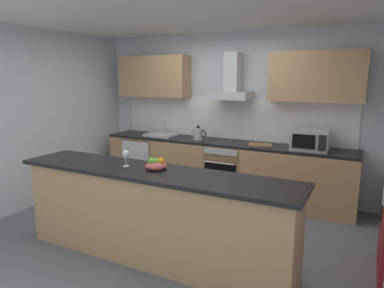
% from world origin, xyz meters
% --- Properties ---
extents(ground, '(5.61, 4.52, 0.02)m').
position_xyz_m(ground, '(0.00, 0.00, -0.01)').
color(ground, slate).
extents(ceiling, '(5.61, 4.52, 0.02)m').
position_xyz_m(ceiling, '(0.00, 0.00, 2.61)').
color(ceiling, white).
extents(wall_back, '(5.61, 0.12, 2.60)m').
position_xyz_m(wall_back, '(0.00, 1.82, 1.30)').
color(wall_back, silver).
rests_on(wall_back, ground).
extents(wall_left, '(0.12, 4.52, 2.60)m').
position_xyz_m(wall_left, '(-2.36, 0.00, 1.30)').
color(wall_left, silver).
rests_on(wall_left, ground).
extents(backsplash_tile, '(3.92, 0.02, 0.66)m').
position_xyz_m(backsplash_tile, '(0.00, 1.75, 1.23)').
color(backsplash_tile, white).
extents(counter_back, '(4.05, 0.60, 0.90)m').
position_xyz_m(counter_back, '(0.00, 1.44, 0.45)').
color(counter_back, tan).
rests_on(counter_back, ground).
extents(counter_island, '(3.08, 0.64, 0.98)m').
position_xyz_m(counter_island, '(0.15, -0.75, 0.49)').
color(counter_island, tan).
rests_on(counter_island, ground).
extents(upper_cabinets, '(4.00, 0.32, 0.70)m').
position_xyz_m(upper_cabinets, '(0.00, 1.59, 1.91)').
color(upper_cabinets, tan).
extents(oven, '(0.60, 0.62, 0.80)m').
position_xyz_m(oven, '(0.11, 1.41, 0.46)').
color(oven, slate).
rests_on(oven, ground).
extents(refrigerator, '(0.58, 0.60, 0.85)m').
position_xyz_m(refrigerator, '(-1.46, 1.41, 0.43)').
color(refrigerator, white).
rests_on(refrigerator, ground).
extents(microwave, '(0.50, 0.38, 0.30)m').
position_xyz_m(microwave, '(1.36, 1.38, 1.05)').
color(microwave, '#B7BABC').
rests_on(microwave, counter_back).
extents(sink, '(0.50, 0.40, 0.26)m').
position_xyz_m(sink, '(-1.11, 1.42, 0.93)').
color(sink, silver).
rests_on(sink, counter_back).
extents(kettle, '(0.29, 0.15, 0.24)m').
position_xyz_m(kettle, '(-0.38, 1.38, 1.01)').
color(kettle, '#B7BABC').
rests_on(kettle, counter_back).
extents(range_hood, '(0.62, 0.45, 0.72)m').
position_xyz_m(range_hood, '(0.11, 1.54, 1.79)').
color(range_hood, '#B7BABC').
extents(wine_glass, '(0.08, 0.08, 0.18)m').
position_xyz_m(wine_glass, '(-0.18, -0.74, 1.10)').
color(wine_glass, silver).
rests_on(wine_glass, counter_island).
extents(fruit_bowl, '(0.22, 0.22, 0.13)m').
position_xyz_m(fruit_bowl, '(0.17, -0.69, 1.02)').
color(fruit_bowl, '#B24C47').
rests_on(fruit_bowl, counter_island).
extents(chopping_board, '(0.38, 0.30, 0.02)m').
position_xyz_m(chopping_board, '(0.65, 1.39, 0.91)').
color(chopping_board, '#9E7247').
rests_on(chopping_board, counter_back).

